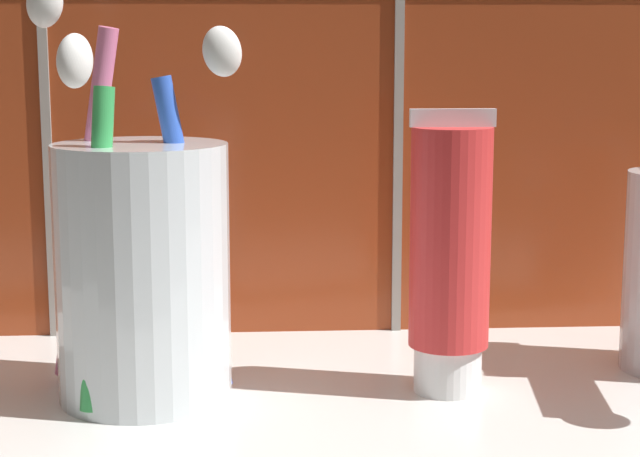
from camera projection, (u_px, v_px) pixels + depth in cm
name	position (u px, v px, depth cm)	size (l,w,h in cm)	color
sink_counter	(396.00, 443.00, 45.45)	(75.06, 29.98, 2.00)	silver
toothbrush_cup	(142.00, 266.00, 47.34)	(10.16, 8.05, 18.77)	silver
toothpaste_tube	(450.00, 255.00, 48.10)	(3.82, 3.64, 12.93)	white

